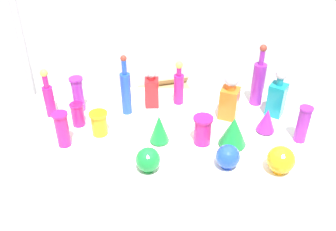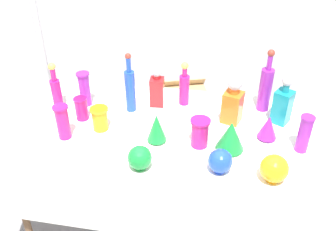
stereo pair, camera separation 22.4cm
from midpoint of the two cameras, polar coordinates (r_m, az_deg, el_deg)
ground_plane at (r=2.81m, az=2.36°, el=-14.81°), size 40.00×40.00×0.00m
display_table at (r=2.30m, az=2.60°, el=-4.07°), size 1.91×1.01×0.76m
tall_bottle_0 at (r=2.48m, az=5.09°, el=4.29°), size 0.07×0.07×0.31m
tall_bottle_1 at (r=2.50m, az=-14.26°, el=3.71°), size 0.06×0.06×0.33m
tall_bottle_2 at (r=2.39m, az=-3.14°, el=4.06°), size 0.06×0.06×0.40m
tall_bottle_3 at (r=2.51m, az=17.15°, el=4.07°), size 0.08×0.08×0.42m
square_decanter_0 at (r=2.43m, az=19.66°, el=1.64°), size 0.13×0.13×0.32m
square_decanter_1 at (r=2.34m, az=12.59°, el=1.97°), size 0.14×0.14×0.32m
square_decanter_2 at (r=2.47m, az=0.91°, el=4.02°), size 0.10×0.10×0.28m
slender_vase_0 at (r=2.38m, az=-10.48°, el=1.08°), size 0.09×0.09×0.15m
slender_vase_1 at (r=2.13m, az=7.89°, el=-2.57°), size 0.12×0.12×0.17m
slender_vase_2 at (r=2.22m, az=-13.02°, el=-0.94°), size 0.09×0.09×0.21m
slender_vase_3 at (r=2.27m, az=-7.59°, el=-0.44°), size 0.11×0.11×0.15m
slender_vase_4 at (r=2.23m, az=22.83°, el=-2.56°), size 0.08×0.08×0.23m
slender_vase_5 at (r=2.51m, az=-10.13°, el=4.06°), size 0.09×0.09×0.23m
fluted_vase_0 at (r=2.14m, az=1.25°, el=-1.97°), size 0.11×0.11×0.18m
fluted_vase_1 at (r=2.13m, az=12.53°, el=-3.13°), size 0.16×0.16×0.19m
fluted_vase_2 at (r=2.28m, az=17.77°, el=-1.79°), size 0.11×0.11×0.15m
round_bowl_0 at (r=1.97m, az=-1.07°, el=-6.60°), size 0.13×0.13×0.14m
round_bowl_1 at (r=1.98m, az=11.20°, el=-6.95°), size 0.13×0.13×0.14m
round_bowl_2 at (r=2.00m, az=19.03°, el=-7.79°), size 0.15×0.15×0.15m
price_tag_left at (r=1.95m, az=17.18°, el=-10.93°), size 0.07×0.02×0.04m
cardboard_box_behind_left at (r=3.70m, az=3.81°, el=1.79°), size 0.56×0.46×0.38m
canopy_pole at (r=3.06m, az=-16.69°, el=9.86°), size 0.18×0.18×2.39m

